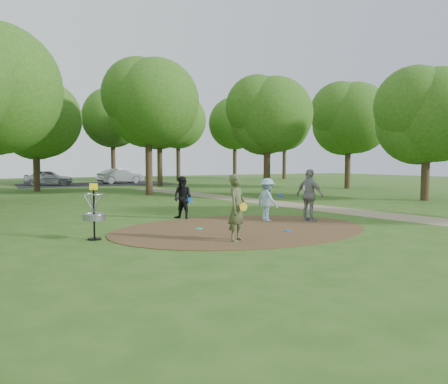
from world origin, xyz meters
name	(u,v)px	position (x,y,z in m)	size (l,w,h in m)	color
ground	(242,229)	(0.00, 0.00, 0.00)	(100.00, 100.00, 0.00)	#2D5119
dirt_clearing	(242,229)	(0.00, 0.00, 0.01)	(8.40, 8.40, 0.02)	#47301C
footpath	(349,211)	(6.50, 2.00, 0.01)	(2.00, 40.00, 0.01)	#8C7A5B
parking_lot	(98,184)	(2.00, 30.00, 0.00)	(14.00, 8.00, 0.01)	black
player_observer_with_disc	(237,208)	(-1.21, -1.77, 0.90)	(0.78, 0.73, 1.80)	#4C5531
player_throwing_with_disc	(267,200)	(1.77, 1.22, 0.77)	(1.00, 1.05, 1.53)	#94C5DC
player_walking_with_disc	(183,198)	(-0.70, 3.12, 0.79)	(0.91, 0.97, 1.58)	black
player_waiting_with_disc	(310,195)	(3.02, 0.40, 0.93)	(0.73, 1.17, 1.87)	gray
disc_ground_cyan	(199,229)	(-1.23, 0.56, 0.03)	(0.22, 0.22, 0.02)	#17BFB7
disc_ground_blue	(288,231)	(0.94, -1.15, 0.03)	(0.22, 0.22, 0.02)	blue
car_left	(49,178)	(-2.32, 29.81, 0.69)	(1.64, 4.07, 1.39)	#B7B9C0
car_right	(121,176)	(4.29, 30.36, 0.72)	(1.52, 4.36, 1.44)	#A7ABAF
disc_golf_basket	(94,208)	(-4.50, 0.30, 0.87)	(0.63, 0.63, 1.54)	black
tree_ring	(168,103)	(1.43, 10.05, 5.19)	(36.90, 45.26, 9.01)	#332316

